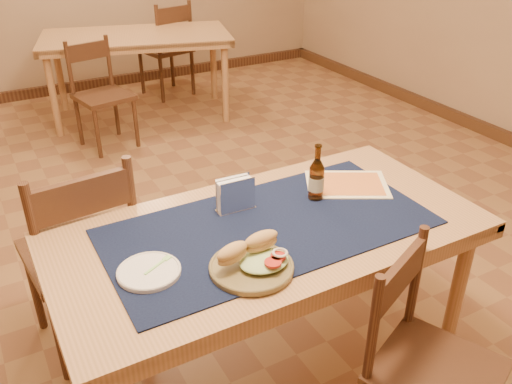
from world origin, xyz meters
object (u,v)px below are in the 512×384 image
back_table (136,44)px  beer_bottle (316,179)px  main_table (269,246)px  chair_main_near (426,363)px  chair_main_far (82,253)px  napkin_holder (235,195)px  sandwich_plate (253,261)px

back_table → beer_bottle: bearing=-95.0°
main_table → chair_main_near: chair_main_near is taller
chair_main_far → chair_main_near: size_ratio=1.13×
back_table → napkin_holder: size_ratio=11.37×
chair_main_far → sandwich_plate: bearing=-60.9°
chair_main_near → sandwich_plate: 0.69m
back_table → beer_bottle: 3.18m
main_table → chair_main_far: chair_main_far is taller
chair_main_far → main_table: bearing=-43.0°
main_table → sandwich_plate: bearing=-131.5°
back_table → chair_main_far: (-1.13, -2.70, -0.17)m
beer_bottle → back_table: bearing=85.0°
chair_main_near → beer_bottle: bearing=91.5°
napkin_holder → beer_bottle: bearing=-13.3°
chair_main_near → napkin_holder: 0.90m
sandwich_plate → napkin_holder: napkin_holder is taller
chair_main_far → napkin_holder: bearing=-35.7°
main_table → beer_bottle: bearing=18.5°
main_table → sandwich_plate: (-0.17, -0.20, 0.12)m
main_table → napkin_holder: (-0.05, 0.17, 0.15)m
main_table → sandwich_plate: 0.29m
main_table → sandwich_plate: size_ratio=5.74×
back_table → napkin_holder: (-0.60, -3.08, 0.15)m
chair_main_near → napkin_holder: napkin_holder is taller
main_table → back_table: same height
sandwich_plate → main_table: bearing=48.5°
main_table → chair_main_far: 0.83m
sandwich_plate → napkin_holder: size_ratio=1.79×
main_table → back_table: (0.54, 3.25, -0.00)m
chair_main_near → beer_bottle: 0.78m
beer_bottle → napkin_holder: (-0.32, 0.08, -0.02)m
beer_bottle → main_table: bearing=-161.5°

